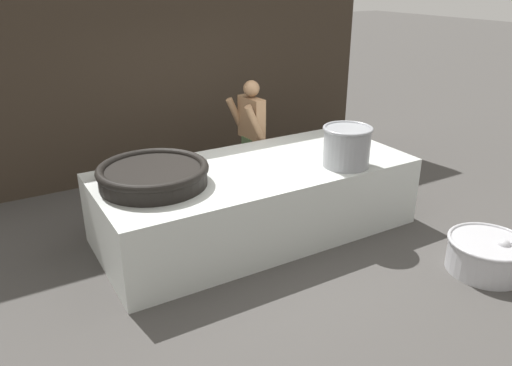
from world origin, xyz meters
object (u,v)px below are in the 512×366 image
at_px(stock_pot, 347,146).
at_px(prep_bowl_vegetables, 487,254).
at_px(giant_wok_near, 153,174).
at_px(cook, 251,133).

relative_size(stock_pot, prep_bowl_vegetables, 0.59).
bearing_deg(prep_bowl_vegetables, giant_wok_near, 144.16).
relative_size(giant_wok_near, prep_bowl_vegetables, 1.21).
bearing_deg(stock_pot, prep_bowl_vegetables, -63.61).
bearing_deg(cook, giant_wok_near, 27.26).
relative_size(giant_wok_near, stock_pot, 2.06).
bearing_deg(prep_bowl_vegetables, stock_pot, 116.39).
xyz_separation_m(giant_wok_near, stock_pot, (2.22, -0.61, 0.13)).
bearing_deg(cook, stock_pot, 98.78).
height_order(cook, prep_bowl_vegetables, cook).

